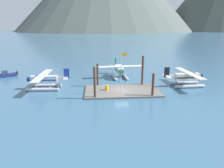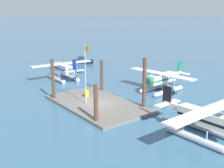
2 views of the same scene
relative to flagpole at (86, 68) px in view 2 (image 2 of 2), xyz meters
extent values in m
plane|color=#38607F|center=(0.25, 1.28, -4.59)|extent=(1200.00, 1200.00, 0.00)
cube|color=#66605B|center=(0.25, 1.28, -4.44)|extent=(13.12, 7.49, 0.30)
cylinder|color=#4C3323|center=(-4.58, -1.98, -1.95)|extent=(0.39, 0.39, 5.28)
cylinder|color=#4C3323|center=(4.89, -1.93, -2.57)|extent=(0.42, 0.42, 4.04)
cylinder|color=#4C3323|center=(-4.03, 5.01, -2.35)|extent=(0.42, 0.42, 4.49)
cylinder|color=#4C3323|center=(4.66, 4.75, -1.64)|extent=(0.42, 0.42, 5.91)
cylinder|color=silver|center=(-0.11, 0.00, -0.84)|extent=(0.08, 0.08, 6.91)
cube|color=orange|center=(0.34, 0.00, 2.27)|extent=(0.90, 0.03, 0.56)
sphere|color=gold|center=(-0.11, 0.00, 2.67)|extent=(0.10, 0.10, 0.10)
cylinder|color=gold|center=(-2.47, 1.56, -3.85)|extent=(0.58, 0.58, 0.88)
torus|color=gold|center=(-2.47, 1.56, -3.85)|extent=(0.62, 0.62, 0.04)
cylinder|color=#B7BABF|center=(2.11, 11.88, -4.27)|extent=(1.12, 5.63, 0.64)
sphere|color=#B7BABF|center=(2.36, 9.09, -4.27)|extent=(0.64, 0.64, 0.64)
cylinder|color=#B7BABF|center=(-0.38, 11.66, -4.27)|extent=(1.12, 5.63, 0.64)
sphere|color=#B7BABF|center=(-0.13, 8.87, -4.27)|extent=(0.64, 0.64, 0.64)
cylinder|color=#B7BABF|center=(2.22, 10.68, -3.60)|extent=(0.10, 0.10, 0.70)
cylinder|color=#B7BABF|center=(2.01, 13.07, -3.60)|extent=(0.10, 0.10, 0.70)
cylinder|color=#B7BABF|center=(-0.27, 10.47, -3.60)|extent=(0.10, 0.10, 0.70)
cylinder|color=#B7BABF|center=(-0.48, 12.86, -3.60)|extent=(0.10, 0.10, 0.70)
cube|color=white|center=(0.87, 11.77, -2.65)|extent=(1.65, 4.89, 1.20)
cube|color=#196B47|center=(0.87, 11.77, -2.75)|extent=(1.66, 4.80, 0.24)
cube|color=#283347|center=(0.96, 10.69, -2.32)|extent=(1.15, 1.19, 0.56)
cube|color=white|center=(0.89, 11.47, -1.98)|extent=(10.48, 2.30, 0.14)
cylinder|color=#196B47|center=(3.09, 11.66, -2.32)|extent=(0.63, 0.13, 0.84)
cylinder|color=#196B47|center=(-1.30, 11.28, -2.32)|extent=(0.63, 0.13, 0.84)
cylinder|color=#196B47|center=(1.10, 9.08, -2.65)|extent=(1.01, 0.68, 0.96)
cone|color=black|center=(1.14, 8.63, -2.65)|extent=(0.39, 0.38, 0.36)
cube|color=white|center=(0.59, 15.01, -2.55)|extent=(0.63, 2.23, 0.56)
cube|color=#196B47|center=(0.51, 15.90, -1.70)|extent=(0.21, 1.01, 1.90)
cube|color=white|center=(0.52, 15.80, -2.45)|extent=(3.26, 1.07, 0.10)
cylinder|color=#B7BABF|center=(13.19, 5.02, -4.27)|extent=(5.62, 0.84, 0.64)
cylinder|color=#B7BABF|center=(13.27, 2.52, -4.27)|extent=(5.62, 0.84, 0.64)
sphere|color=#B7BABF|center=(16.07, 2.62, -4.27)|extent=(0.64, 0.64, 0.64)
cylinder|color=#B7BABF|center=(14.38, 5.06, -3.60)|extent=(0.10, 0.10, 0.70)
cylinder|color=#B7BABF|center=(11.99, 4.97, -3.60)|extent=(0.10, 0.10, 0.70)
cylinder|color=#B7BABF|center=(14.47, 2.56, -3.60)|extent=(0.10, 0.10, 0.70)
cylinder|color=#B7BABF|center=(12.08, 2.48, -3.60)|extent=(0.10, 0.10, 0.70)
cube|color=silver|center=(13.23, 3.77, -2.65)|extent=(4.84, 1.41, 1.20)
cube|color=black|center=(13.23, 3.77, -2.75)|extent=(4.75, 1.43, 0.24)
cube|color=#283347|center=(14.31, 3.81, -2.32)|extent=(1.14, 1.09, 0.56)
cube|color=silver|center=(13.53, 3.78, -1.98)|extent=(1.77, 10.44, 0.14)
cylinder|color=black|center=(13.45, 5.98, -2.32)|extent=(0.10, 0.62, 0.84)
cylinder|color=black|center=(13.61, 1.58, -2.32)|extent=(0.10, 0.62, 0.84)
cube|color=silver|center=(9.98, 3.65, -2.55)|extent=(2.21, 0.52, 0.56)
cube|color=black|center=(9.08, 3.62, -1.70)|extent=(1.00, 0.16, 1.90)
cube|color=silver|center=(9.18, 3.62, -2.45)|extent=(0.91, 3.23, 0.10)
cylinder|color=#B7BABF|center=(-13.93, 2.85, -4.27)|extent=(5.62, 0.82, 0.64)
sphere|color=#B7BABF|center=(-16.73, 2.94, -4.27)|extent=(0.64, 0.64, 0.64)
cylinder|color=#B7BABF|center=(-13.85, 5.35, -4.27)|extent=(5.62, 0.82, 0.64)
sphere|color=#B7BABF|center=(-16.65, 5.44, -4.27)|extent=(0.64, 0.64, 0.64)
cylinder|color=#B7BABF|center=(-15.13, 2.89, -3.60)|extent=(0.10, 0.10, 0.70)
cylinder|color=#B7BABF|center=(-12.73, 2.81, -3.60)|extent=(0.10, 0.10, 0.70)
cylinder|color=#B7BABF|center=(-15.05, 5.38, -3.60)|extent=(0.10, 0.10, 0.70)
cylinder|color=#B7BABF|center=(-12.65, 5.31, -3.60)|extent=(0.10, 0.10, 0.70)
cube|color=silver|center=(-13.89, 4.10, -2.65)|extent=(4.84, 1.40, 1.20)
cube|color=#1E389E|center=(-13.89, 4.10, -2.75)|extent=(4.74, 1.41, 0.24)
cube|color=#283347|center=(-14.97, 4.13, -2.32)|extent=(1.13, 1.09, 0.56)
cube|color=silver|center=(-14.19, 4.11, -1.98)|extent=(1.74, 10.44, 0.14)
cylinder|color=#1E389E|center=(-14.26, 1.91, -2.32)|extent=(0.10, 0.62, 0.84)
cylinder|color=#1E389E|center=(-14.12, 6.30, -2.32)|extent=(0.10, 0.62, 0.84)
cylinder|color=#1E389E|center=(-16.59, 4.18, -2.65)|extent=(0.63, 0.98, 0.96)
cone|color=black|center=(-17.04, 4.20, -2.65)|extent=(0.36, 0.37, 0.36)
cube|color=silver|center=(-10.64, 3.99, -2.55)|extent=(2.21, 0.51, 0.56)
cube|color=#1E389E|center=(-9.74, 3.96, -1.70)|extent=(1.00, 0.15, 1.90)
cube|color=silver|center=(-9.84, 3.96, -2.45)|extent=(0.90, 3.22, 0.10)
cube|color=navy|center=(-24.95, 14.52, -4.24)|extent=(4.39, 3.39, 0.70)
sphere|color=navy|center=(-26.78, 13.48, -4.24)|extent=(0.70, 0.70, 0.70)
cube|color=#283347|center=(-25.21, 14.37, -3.49)|extent=(1.59, 1.55, 0.80)
cube|color=black|center=(-22.97, 15.65, -3.99)|extent=(0.46, 0.47, 0.80)
camera|label=1|loc=(-4.43, -33.17, 6.80)|focal=32.70mm
camera|label=2|loc=(26.38, -16.13, 6.15)|focal=44.25mm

